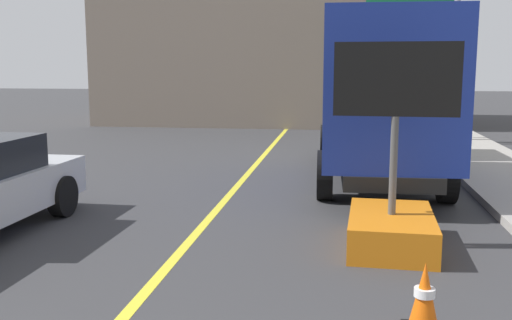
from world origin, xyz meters
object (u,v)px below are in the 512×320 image
Objects in this scene: box_truck at (378,95)px; traffic_cone_mid_lane at (424,298)px; arrow_board_trailer at (392,212)px; highway_guide_sign at (429,32)px.

traffic_cone_mid_lane is at bearing -89.89° from box_truck.
traffic_cone_mid_lane is (0.01, -7.26, -1.48)m from box_truck.
highway_guide_sign is at bearing 80.16° from arrow_board_trailer.
arrow_board_trailer is at bearing 91.89° from traffic_cone_mid_lane.
box_truck is 11.18× the size of traffic_cone_mid_lane.
traffic_cone_mid_lane is at bearing -97.68° from highway_guide_sign.
box_truck is 6.83m from highway_guide_sign.
arrow_board_trailer is 4.89m from box_truck.
arrow_board_trailer is 4.11× the size of traffic_cone_mid_lane.
traffic_cone_mid_lane is at bearing -88.11° from arrow_board_trailer.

